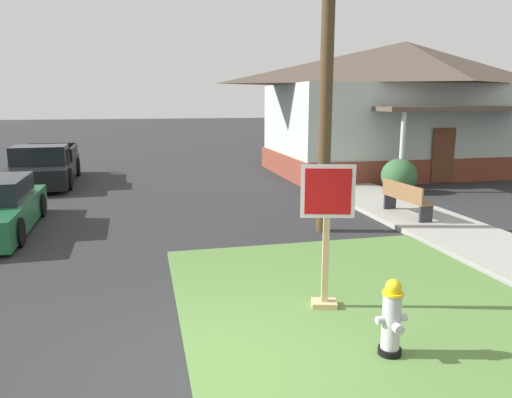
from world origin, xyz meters
name	(u,v)px	position (x,y,z in m)	size (l,w,h in m)	color
ground_plane	(204,377)	(0.00, 0.00, 0.00)	(160.00, 160.00, 0.00)	#2B2B2D
grass_corner_patch	(351,297)	(2.49, 1.60, 0.04)	(5.32, 5.71, 0.08)	#567F3D
sidewalk_strip	(411,214)	(6.35, 6.31, 0.06)	(2.20, 18.84, 0.12)	#9E9B93
fire_hydrant	(392,319)	(2.19, -0.16, 0.53)	(0.38, 0.34, 0.94)	black
stop_sign	(326,239)	(1.93, 1.29, 1.11)	(0.73, 0.37, 2.10)	tan
manhole_cover	(208,273)	(0.48, 3.25, 0.01)	(0.70, 0.70, 0.02)	black
pickup_truck_black	(44,167)	(-4.14, 14.04, 0.62)	(2.34, 5.66, 1.48)	black
street_bench	(405,197)	(5.98, 6.04, 0.59)	(0.53, 1.75, 0.85)	brown
utility_pole	(328,25)	(3.51, 5.49, 4.65)	(1.37, 0.30, 8.99)	#4C3823
corner_house	(402,107)	(10.27, 13.89, 2.79)	(11.28, 7.75, 5.44)	brown
shrub_near_porch	(399,176)	(7.78, 9.52, 0.57)	(1.18, 1.18, 1.14)	#346037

